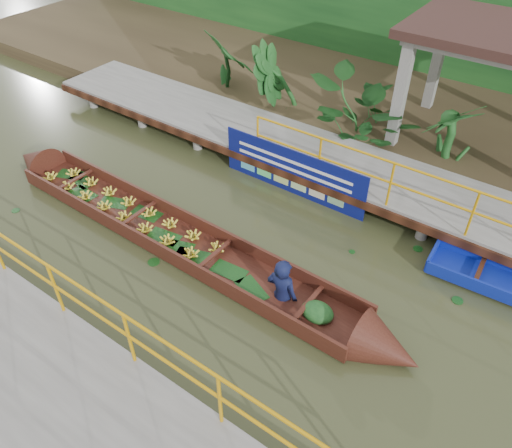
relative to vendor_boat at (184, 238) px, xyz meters
The scene contains 9 objects.
ground 0.85m from the vendor_boat, 23.64° to the left, with size 80.00×80.00×0.00m, color #2D2F17.
land_strip 7.86m from the vendor_boat, 84.53° to the left, with size 30.00×8.00×0.45m, color #312618.
far_dock 3.84m from the vendor_boat, 78.43° to the left, with size 16.00×2.06×1.66m.
near_dock 4.25m from the vendor_boat, 65.67° to the right, with size 18.00×2.40×1.73m.
pavilion 8.04m from the vendor_boat, 60.50° to the left, with size 4.40×3.00×3.00m.
foliage_backdrop 10.51m from the vendor_boat, 85.85° to the left, with size 30.00×0.80×4.00m, color #133D18.
vendor_boat is the anchor object (origin of this frame).
blue_banner 2.93m from the vendor_boat, 74.88° to the left, with size 3.58×0.04×1.12m.
tropical_plants 6.45m from the vendor_boat, 61.94° to the left, with size 14.14×1.14×1.43m.
Camera 1 is at (4.69, -5.49, 6.78)m, focal length 35.00 mm.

